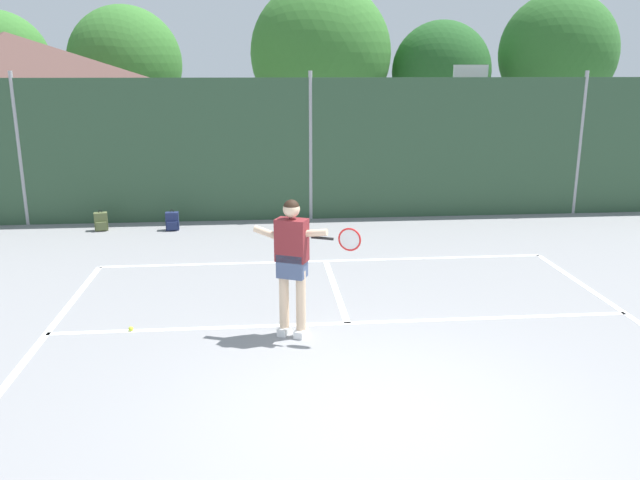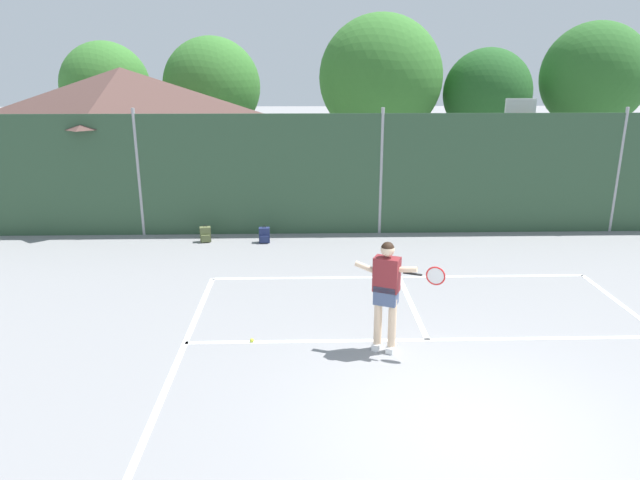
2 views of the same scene
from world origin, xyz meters
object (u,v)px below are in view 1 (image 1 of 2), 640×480
(tennis_player, at_px, (293,256))
(tennis_ball, at_px, (131,329))
(backpack_navy, at_px, (172,222))
(backpack_olive, at_px, (101,222))
(basketball_hoop, at_px, (468,114))

(tennis_player, xyz_separation_m, tennis_ball, (-2.21, 0.34, -1.08))
(backpack_navy, bearing_deg, backpack_olive, 175.96)
(tennis_player, relative_size, tennis_ball, 28.10)
(backpack_olive, bearing_deg, tennis_player, -57.42)
(basketball_hoop, xyz_separation_m, backpack_olive, (-8.92, -2.36, -2.12))
(basketball_hoop, height_order, backpack_navy, basketball_hoop)
(tennis_player, distance_m, tennis_ball, 2.48)
(tennis_ball, bearing_deg, backpack_olive, 106.47)
(tennis_ball, relative_size, backpack_navy, 0.14)
(basketball_hoop, bearing_deg, backpack_navy, -161.43)
(basketball_hoop, xyz_separation_m, tennis_ball, (-7.21, -8.16, -2.28))
(tennis_player, relative_size, backpack_olive, 4.01)
(backpack_olive, xyz_separation_m, backpack_navy, (1.56, -0.11, 0.00))
(basketball_hoop, xyz_separation_m, tennis_player, (-5.00, -8.50, -1.20))
(backpack_olive, bearing_deg, tennis_ball, -73.53)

